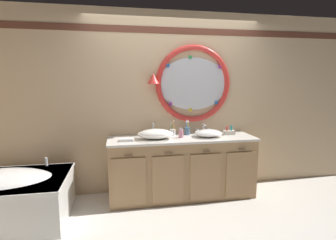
# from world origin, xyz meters

# --- Properties ---
(ground_plane) EXTENTS (14.00, 14.00, 0.00)m
(ground_plane) POSITION_xyz_m (0.00, 0.00, 0.00)
(ground_plane) COLOR silver
(back_wall_assembly) EXTENTS (6.40, 0.26, 2.60)m
(back_wall_assembly) POSITION_xyz_m (0.02, 0.58, 1.33)
(back_wall_assembly) COLOR #D6B78E
(back_wall_assembly) RESTS_ON ground_plane
(vanity_counter) EXTENTS (2.03, 0.63, 0.85)m
(vanity_counter) POSITION_xyz_m (0.06, 0.26, 0.43)
(vanity_counter) COLOR tan
(vanity_counter) RESTS_ON ground_plane
(bathtub) EXTENTS (1.51, 0.99, 0.63)m
(bathtub) POSITION_xyz_m (-2.16, -0.05, 0.32)
(bathtub) COLOR white
(bathtub) RESTS_ON ground_plane
(sink_basin_left) EXTENTS (0.48, 0.48, 0.13)m
(sink_basin_left) POSITION_xyz_m (-0.32, 0.23, 0.92)
(sink_basin_left) COLOR white
(sink_basin_left) RESTS_ON vanity_counter
(sink_basin_right) EXTENTS (0.39, 0.39, 0.10)m
(sink_basin_right) POSITION_xyz_m (0.43, 0.23, 0.90)
(sink_basin_right) COLOR white
(sink_basin_right) RESTS_ON vanity_counter
(faucet_set_left) EXTENTS (0.21, 0.13, 0.18)m
(faucet_set_left) POSITION_xyz_m (-0.32, 0.47, 0.92)
(faucet_set_left) COLOR silver
(faucet_set_left) RESTS_ON vanity_counter
(faucet_set_right) EXTENTS (0.22, 0.15, 0.14)m
(faucet_set_right) POSITION_xyz_m (0.43, 0.46, 0.91)
(faucet_set_right) COLOR silver
(faucet_set_right) RESTS_ON vanity_counter
(toothbrush_holder_left) EXTENTS (0.08, 0.08, 0.22)m
(toothbrush_holder_left) POSITION_xyz_m (-0.04, 0.41, 0.90)
(toothbrush_holder_left) COLOR white
(toothbrush_holder_left) RESTS_ON vanity_counter
(toothbrush_holder_right) EXTENTS (0.09, 0.09, 0.22)m
(toothbrush_holder_right) POSITION_xyz_m (0.17, 0.43, 0.91)
(toothbrush_holder_right) COLOR slate
(toothbrush_holder_right) RESTS_ON vanity_counter
(soap_dispenser) EXTENTS (0.06, 0.07, 0.14)m
(soap_dispenser) POSITION_xyz_m (0.03, 0.24, 0.91)
(soap_dispenser) COLOR pink
(soap_dispenser) RESTS_ON vanity_counter
(folded_hand_towel) EXTENTS (0.19, 0.10, 0.04)m
(folded_hand_towel) POSITION_xyz_m (-0.71, 0.16, 0.86)
(folded_hand_towel) COLOR white
(folded_hand_towel) RESTS_ON vanity_counter
(toiletry_basket) EXTENTS (0.16, 0.09, 0.13)m
(toiletry_basket) POSITION_xyz_m (0.77, 0.32, 0.88)
(toiletry_basket) COLOR beige
(toiletry_basket) RESTS_ON vanity_counter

